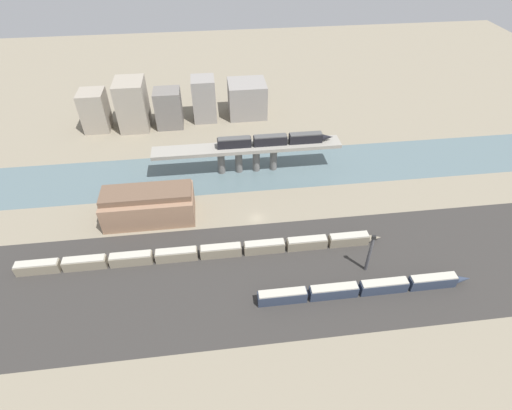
# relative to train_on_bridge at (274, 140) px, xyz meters

# --- Properties ---
(ground_plane) EXTENTS (400.00, 400.00, 0.00)m
(ground_plane) POSITION_rel_train_on_bridge_xyz_m (-9.78, -27.10, -12.50)
(ground_plane) COLOR gray
(railbed_yard) EXTENTS (280.00, 42.00, 0.01)m
(railbed_yard) POSITION_rel_train_on_bridge_xyz_m (-9.78, -51.10, -12.50)
(railbed_yard) COLOR #33302D
(railbed_yard) RESTS_ON ground
(river_water) EXTENTS (320.00, 25.87, 0.01)m
(river_water) POSITION_rel_train_on_bridge_xyz_m (-9.78, -0.00, -12.50)
(river_water) COLOR slate
(river_water) RESTS_ON ground
(bridge) EXTENTS (68.07, 7.27, 10.73)m
(bridge) POSITION_rel_train_on_bridge_xyz_m (-9.78, 0.00, -3.95)
(bridge) COLOR gray
(bridge) RESTS_ON ground
(train_on_bridge) EXTENTS (42.06, 2.91, 3.63)m
(train_on_bridge) POSITION_rel_train_on_bridge_xyz_m (0.00, 0.00, 0.00)
(train_on_bridge) COLOR black
(train_on_bridge) RESTS_ON bridge
(train_yard_near) EXTENTS (58.39, 2.68, 3.79)m
(train_yard_near) POSITION_rel_train_on_bridge_xyz_m (14.74, -60.19, -10.65)
(train_yard_near) COLOR #2D384C
(train_yard_near) RESTS_ON ground
(train_yard_mid) EXTENTS (105.54, 2.77, 3.66)m
(train_yard_mid) POSITION_rel_train_on_bridge_xyz_m (-27.10, -41.92, -10.70)
(train_yard_mid) COLOR gray
(train_yard_mid) RESTS_ON ground
(warehouse_building) EXTENTS (28.41, 13.13, 10.91)m
(warehouse_building) POSITION_rel_train_on_bridge_xyz_m (-43.74, -22.36, -7.32)
(warehouse_building) COLOR #937056
(warehouse_building) RESTS_ON ground
(signal_tower) EXTENTS (1.00, 0.90, 13.21)m
(signal_tower) POSITION_rel_train_on_bridge_xyz_m (18.15, -52.35, -5.97)
(signal_tower) COLOR #4C4C51
(signal_tower) RESTS_ON ground
(city_block_far_left) EXTENTS (10.42, 11.31, 16.84)m
(city_block_far_left) POSITION_rel_train_on_bridge_xyz_m (-70.68, 39.77, -4.08)
(city_block_far_left) COLOR gray
(city_block_far_left) RESTS_ON ground
(city_block_left) EXTENTS (12.02, 14.67, 20.75)m
(city_block_left) POSITION_rel_train_on_bridge_xyz_m (-54.63, 39.52, -2.13)
(city_block_left) COLOR gray
(city_block_left) RESTS_ON ground
(city_block_center) EXTENTS (11.05, 10.32, 16.25)m
(city_block_center) POSITION_rel_train_on_bridge_xyz_m (-39.74, 38.67, -4.38)
(city_block_center) COLOR slate
(city_block_center) RESTS_ON ground
(city_block_right) EXTENTS (9.99, 10.83, 18.93)m
(city_block_right) POSITION_rel_train_on_bridge_xyz_m (-24.33, 43.05, -3.04)
(city_block_right) COLOR gray
(city_block_right) RESTS_ON ground
(city_block_far_right) EXTENTS (16.64, 15.35, 15.17)m
(city_block_far_right) POSITION_rel_train_on_bridge_xyz_m (-5.12, 45.14, -4.91)
(city_block_far_right) COLOR gray
(city_block_far_right) RESTS_ON ground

